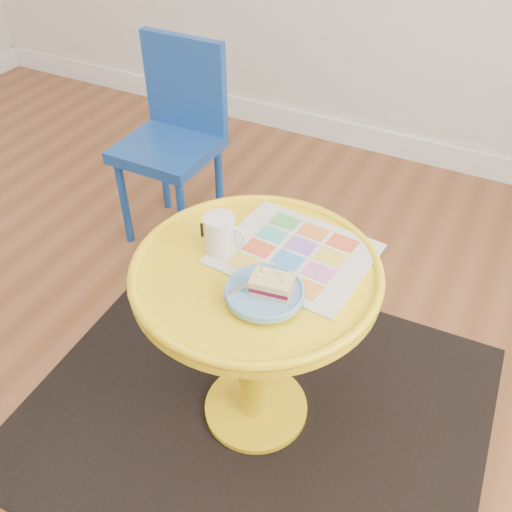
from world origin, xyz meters
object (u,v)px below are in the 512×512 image
at_px(side_table, 256,316).
at_px(mug, 220,234).
at_px(chair, 175,130).
at_px(newspaper, 295,254).
at_px(plate, 265,293).

relative_size(side_table, mug, 5.49).
height_order(chair, newspaper, chair).
bearing_deg(chair, newspaper, -38.10).
relative_size(newspaper, mug, 3.24).
bearing_deg(side_table, plate, -52.14).
bearing_deg(mug, side_table, -17.40).
bearing_deg(mug, newspaper, 16.09).
distance_m(chair, plate, 1.09).
relative_size(side_table, newspaper, 1.70).
xyz_separation_m(chair, mug, (0.59, -0.66, 0.18)).
relative_size(chair, newspaper, 2.17).
height_order(chair, plate, chair).
height_order(side_table, plate, plate).
relative_size(chair, plate, 4.34).
distance_m(chair, mug, 0.90).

